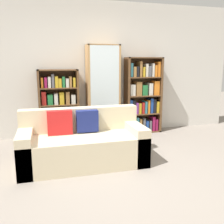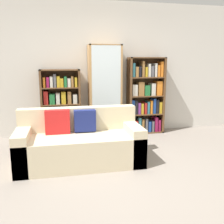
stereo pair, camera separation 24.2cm
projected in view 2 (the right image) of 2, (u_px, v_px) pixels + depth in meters
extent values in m
plane|color=gray|center=(120.00, 178.00, 3.27)|extent=(16.00, 16.00, 0.00)
cube|color=beige|center=(95.00, 69.00, 5.16)|extent=(6.30, 0.06, 2.70)
cube|color=beige|center=(80.00, 149.00, 3.70)|extent=(1.81, 0.80, 0.44)
cube|color=beige|center=(78.00, 119.00, 3.91)|extent=(1.81, 0.20, 0.36)
cube|color=beige|center=(23.00, 149.00, 3.53)|extent=(0.20, 0.80, 0.56)
cube|color=beige|center=(132.00, 142.00, 3.85)|extent=(0.20, 0.80, 0.56)
cube|color=red|center=(58.00, 122.00, 3.70)|extent=(0.36, 0.12, 0.36)
cube|color=navy|center=(85.00, 121.00, 3.78)|extent=(0.32, 0.12, 0.32)
cube|color=brown|center=(42.00, 105.00, 4.87)|extent=(0.04, 0.32, 1.36)
cube|color=brown|center=(79.00, 103.00, 5.02)|extent=(0.04, 0.32, 1.36)
cube|color=brown|center=(60.00, 70.00, 4.82)|extent=(0.77, 0.32, 0.02)
cube|color=brown|center=(62.00, 136.00, 5.08)|extent=(0.77, 0.32, 0.02)
cube|color=brown|center=(61.00, 103.00, 5.10)|extent=(0.77, 0.01, 1.36)
cube|color=brown|center=(62.00, 120.00, 5.01)|extent=(0.69, 0.32, 0.02)
cube|color=brown|center=(61.00, 104.00, 4.95)|extent=(0.69, 0.32, 0.02)
cube|color=brown|center=(60.00, 87.00, 4.88)|extent=(0.69, 0.32, 0.02)
cube|color=olive|center=(48.00, 130.00, 4.98)|extent=(0.06, 0.24, 0.26)
cube|color=orange|center=(52.00, 130.00, 5.00)|extent=(0.08, 0.24, 0.26)
cube|color=#5B5B60|center=(57.00, 130.00, 5.02)|extent=(0.07, 0.24, 0.23)
cube|color=gold|center=(62.00, 132.00, 5.05)|extent=(0.08, 0.24, 0.17)
cube|color=#7A3384|center=(67.00, 131.00, 5.07)|extent=(0.06, 0.24, 0.18)
cube|color=#5B5B60|center=(72.00, 131.00, 5.09)|extent=(0.06, 0.24, 0.19)
cube|color=orange|center=(76.00, 131.00, 5.11)|extent=(0.08, 0.24, 0.19)
cube|color=#5B5B60|center=(46.00, 114.00, 4.92)|extent=(0.07, 0.24, 0.25)
cube|color=teal|center=(51.00, 115.00, 4.94)|extent=(0.07, 0.24, 0.19)
cube|color=#5B5B60|center=(55.00, 114.00, 4.95)|extent=(0.07, 0.24, 0.23)
cube|color=olive|center=(59.00, 115.00, 4.97)|extent=(0.06, 0.24, 0.18)
cube|color=beige|center=(63.00, 114.00, 4.98)|extent=(0.07, 0.24, 0.23)
cube|color=beige|center=(68.00, 113.00, 5.00)|extent=(0.06, 0.24, 0.26)
cube|color=gold|center=(72.00, 113.00, 5.02)|extent=(0.06, 0.24, 0.26)
cube|color=black|center=(76.00, 114.00, 5.04)|extent=(0.05, 0.24, 0.21)
cube|color=#AD231E|center=(46.00, 97.00, 4.85)|extent=(0.08, 0.24, 0.25)
cube|color=#237038|center=(52.00, 99.00, 4.88)|extent=(0.10, 0.24, 0.20)
cube|color=beige|center=(58.00, 98.00, 4.90)|extent=(0.07, 0.24, 0.21)
cube|color=gold|center=(63.00, 98.00, 4.92)|extent=(0.08, 0.24, 0.23)
cube|color=olive|center=(69.00, 97.00, 4.95)|extent=(0.07, 0.24, 0.24)
cube|color=beige|center=(75.00, 99.00, 4.97)|extent=(0.08, 0.24, 0.18)
cube|color=orange|center=(44.00, 82.00, 4.79)|extent=(0.04, 0.24, 0.19)
cube|color=#8E1947|center=(48.00, 82.00, 4.81)|extent=(0.05, 0.24, 0.20)
cube|color=beige|center=(51.00, 82.00, 4.82)|extent=(0.05, 0.24, 0.21)
cube|color=#5B5B60|center=(55.00, 81.00, 4.83)|extent=(0.05, 0.24, 0.25)
cube|color=gold|center=(58.00, 81.00, 4.84)|extent=(0.06, 0.24, 0.21)
cube|color=gold|center=(62.00, 83.00, 4.86)|extent=(0.06, 0.24, 0.17)
cube|color=#237038|center=(65.00, 82.00, 4.87)|extent=(0.05, 0.24, 0.21)
cube|color=beige|center=(69.00, 82.00, 4.89)|extent=(0.06, 0.24, 0.17)
cube|color=olive|center=(72.00, 81.00, 4.90)|extent=(0.04, 0.24, 0.21)
cube|color=gold|center=(76.00, 82.00, 4.91)|extent=(0.05, 0.24, 0.18)
cube|color=#AD7F4C|center=(90.00, 92.00, 5.00)|extent=(0.04, 0.36, 1.83)
cube|color=#AD7F4C|center=(119.00, 91.00, 5.12)|extent=(0.04, 0.36, 1.83)
cube|color=#AD7F4C|center=(105.00, 45.00, 4.88)|extent=(0.65, 0.36, 0.02)
cube|color=#AD7F4C|center=(105.00, 134.00, 5.24)|extent=(0.65, 0.36, 0.02)
cube|color=#AD7F4C|center=(103.00, 90.00, 5.23)|extent=(0.65, 0.01, 1.83)
cube|color=silver|center=(106.00, 92.00, 4.89)|extent=(0.57, 0.01, 1.81)
cube|color=#AD7F4C|center=(105.00, 117.00, 5.16)|extent=(0.57, 0.32, 0.02)
cube|color=#AD7F4C|center=(105.00, 100.00, 5.09)|extent=(0.57, 0.32, 0.02)
cube|color=#AD7F4C|center=(105.00, 82.00, 5.02)|extent=(0.57, 0.32, 0.02)
cube|color=#AD7F4C|center=(105.00, 64.00, 4.95)|extent=(0.57, 0.32, 0.02)
cylinder|color=silver|center=(96.00, 132.00, 5.20)|extent=(0.01, 0.01, 0.06)
cone|color=silver|center=(96.00, 129.00, 5.19)|extent=(0.09, 0.09, 0.08)
cylinder|color=silver|center=(102.00, 132.00, 5.21)|extent=(0.01, 0.01, 0.06)
cone|color=silver|center=(102.00, 129.00, 5.19)|extent=(0.09, 0.09, 0.08)
cylinder|color=silver|center=(108.00, 132.00, 5.24)|extent=(0.01, 0.01, 0.06)
cone|color=silver|center=(108.00, 129.00, 5.22)|extent=(0.09, 0.09, 0.08)
cylinder|color=silver|center=(114.00, 131.00, 5.28)|extent=(0.01, 0.01, 0.06)
cone|color=silver|center=(114.00, 128.00, 5.27)|extent=(0.09, 0.09, 0.08)
cylinder|color=silver|center=(95.00, 115.00, 5.13)|extent=(0.01, 0.01, 0.08)
cone|color=silver|center=(95.00, 111.00, 5.11)|extent=(0.09, 0.09, 0.09)
cylinder|color=silver|center=(102.00, 114.00, 5.16)|extent=(0.01, 0.01, 0.08)
cone|color=silver|center=(102.00, 110.00, 5.14)|extent=(0.09, 0.09, 0.09)
cylinder|color=silver|center=(108.00, 114.00, 5.16)|extent=(0.01, 0.01, 0.08)
cone|color=silver|center=(108.00, 110.00, 5.14)|extent=(0.09, 0.09, 0.09)
cylinder|color=silver|center=(114.00, 114.00, 5.21)|extent=(0.01, 0.01, 0.08)
cone|color=silver|center=(114.00, 110.00, 5.19)|extent=(0.09, 0.09, 0.09)
cylinder|color=silver|center=(94.00, 98.00, 5.03)|extent=(0.01, 0.01, 0.06)
cone|color=silver|center=(94.00, 95.00, 5.01)|extent=(0.06, 0.06, 0.08)
cylinder|color=silver|center=(98.00, 98.00, 5.07)|extent=(0.01, 0.01, 0.06)
cone|color=silver|center=(98.00, 94.00, 5.05)|extent=(0.06, 0.06, 0.08)
cylinder|color=silver|center=(103.00, 98.00, 5.08)|extent=(0.01, 0.01, 0.06)
cone|color=silver|center=(103.00, 94.00, 5.07)|extent=(0.06, 0.06, 0.08)
cylinder|color=silver|center=(107.00, 98.00, 5.10)|extent=(0.01, 0.01, 0.06)
cone|color=silver|center=(107.00, 94.00, 5.08)|extent=(0.06, 0.06, 0.08)
cylinder|color=silver|center=(111.00, 98.00, 5.11)|extent=(0.01, 0.01, 0.06)
cone|color=silver|center=(111.00, 94.00, 5.09)|extent=(0.06, 0.06, 0.08)
cylinder|color=silver|center=(116.00, 97.00, 5.12)|extent=(0.01, 0.01, 0.06)
cone|color=silver|center=(116.00, 94.00, 5.10)|extent=(0.06, 0.06, 0.08)
cylinder|color=silver|center=(96.00, 80.00, 5.00)|extent=(0.01, 0.01, 0.07)
cone|color=silver|center=(96.00, 76.00, 4.98)|extent=(0.09, 0.09, 0.08)
cylinder|color=silver|center=(105.00, 80.00, 5.01)|extent=(0.01, 0.01, 0.07)
cone|color=silver|center=(105.00, 76.00, 5.00)|extent=(0.09, 0.09, 0.08)
cylinder|color=silver|center=(113.00, 80.00, 5.05)|extent=(0.01, 0.01, 0.07)
cone|color=silver|center=(113.00, 76.00, 5.03)|extent=(0.09, 0.09, 0.08)
cylinder|color=silver|center=(95.00, 62.00, 4.91)|extent=(0.01, 0.01, 0.08)
cone|color=silver|center=(95.00, 57.00, 4.90)|extent=(0.09, 0.09, 0.09)
cylinder|color=silver|center=(102.00, 62.00, 4.91)|extent=(0.01, 0.01, 0.08)
cone|color=silver|center=(101.00, 57.00, 4.90)|extent=(0.09, 0.09, 0.09)
cylinder|color=silver|center=(108.00, 62.00, 4.94)|extent=(0.01, 0.01, 0.08)
cone|color=silver|center=(108.00, 57.00, 4.92)|extent=(0.09, 0.09, 0.09)
cylinder|color=silver|center=(115.00, 62.00, 4.98)|extent=(0.01, 0.01, 0.08)
cone|color=silver|center=(115.00, 58.00, 4.96)|extent=(0.09, 0.09, 0.09)
cube|color=brown|center=(129.00, 96.00, 5.21)|extent=(0.04, 0.32, 1.59)
cube|color=brown|center=(162.00, 95.00, 5.35)|extent=(0.04, 0.32, 1.59)
cube|color=brown|center=(147.00, 58.00, 5.13)|extent=(0.77, 0.32, 0.02)
cube|color=brown|center=(145.00, 131.00, 5.43)|extent=(0.77, 0.32, 0.02)
cube|color=brown|center=(143.00, 95.00, 5.43)|extent=(0.77, 0.01, 1.59)
cube|color=brown|center=(145.00, 114.00, 5.36)|extent=(0.69, 0.32, 0.02)
cube|color=brown|center=(146.00, 96.00, 5.28)|extent=(0.69, 0.32, 0.02)
cube|color=brown|center=(146.00, 77.00, 5.20)|extent=(0.69, 0.32, 0.02)
cube|color=#7A3384|center=(132.00, 125.00, 5.33)|extent=(0.06, 0.24, 0.30)
cube|color=#AD231E|center=(135.00, 126.00, 5.35)|extent=(0.06, 0.24, 0.25)
cube|color=teal|center=(138.00, 124.00, 5.36)|extent=(0.05, 0.24, 0.32)
cube|color=olive|center=(142.00, 125.00, 5.38)|extent=(0.05, 0.24, 0.28)
cube|color=#5B5B60|center=(145.00, 124.00, 5.39)|extent=(0.05, 0.24, 0.29)
cube|color=#1E4293|center=(148.00, 126.00, 5.41)|extent=(0.06, 0.24, 0.23)
cube|color=#5B5B60|center=(151.00, 126.00, 5.43)|extent=(0.04, 0.24, 0.23)
cube|color=#8E1947|center=(155.00, 124.00, 5.44)|extent=(0.06, 0.24, 0.31)
cube|color=#8E1947|center=(158.00, 125.00, 5.46)|extent=(0.05, 0.24, 0.25)
cube|color=#1E4293|center=(132.00, 107.00, 5.25)|extent=(0.06, 0.24, 0.30)
cube|color=black|center=(135.00, 107.00, 5.27)|extent=(0.06, 0.24, 0.29)
cube|color=#7A3384|center=(138.00, 108.00, 5.29)|extent=(0.05, 0.24, 0.24)
cube|color=gold|center=(141.00, 108.00, 5.30)|extent=(0.05, 0.24, 0.22)
cube|color=#AD231E|center=(144.00, 108.00, 5.31)|extent=(0.05, 0.24, 0.23)
cube|color=teal|center=(147.00, 107.00, 5.32)|extent=(0.05, 0.24, 0.26)
cube|color=orange|center=(150.00, 107.00, 5.34)|extent=(0.04, 0.24, 0.28)
cube|color=#1E4293|center=(153.00, 106.00, 5.35)|extent=(0.06, 0.24, 0.31)
cube|color=black|center=(156.00, 106.00, 5.36)|extent=(0.06, 0.24, 0.29)
cube|color=gold|center=(159.00, 107.00, 5.38)|extent=(0.06, 0.24, 0.24)
cube|color=beige|center=(134.00, 90.00, 5.19)|extent=(0.11, 0.24, 0.23)
cube|color=olive|center=(140.00, 89.00, 5.21)|extent=(0.12, 0.24, 0.28)
cube|color=#237038|center=(146.00, 90.00, 5.25)|extent=(0.11, 0.24, 0.21)
cube|color=beige|center=(152.00, 89.00, 5.27)|extent=(0.08, 0.24, 0.25)
cube|color=orange|center=(158.00, 88.00, 5.29)|extent=(0.12, 0.24, 0.29)
cube|color=teal|center=(133.00, 70.00, 5.10)|extent=(0.05, 0.24, 0.28)
cube|color=olive|center=(136.00, 72.00, 5.12)|extent=(0.06, 0.24, 0.21)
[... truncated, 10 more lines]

